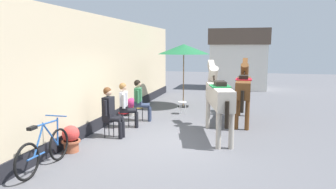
{
  "coord_description": "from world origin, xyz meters",
  "views": [
    {
      "loc": [
        1.84,
        -7.59,
        2.46
      ],
      "look_at": [
        -0.4,
        1.2,
        1.05
      ],
      "focal_mm": 32.71,
      "sensor_mm": 36.0,
      "label": 1
    }
  ],
  "objects": [
    {
      "name": "pub_facade_wall",
      "position": [
        -2.55,
        1.5,
        1.54
      ],
      "size": [
        0.34,
        14.0,
        3.4
      ],
      "color": "#CCB793",
      "rests_on": "ground_plane"
    },
    {
      "name": "seated_visitor_middle",
      "position": [
        -1.68,
        1.01,
        0.78
      ],
      "size": [
        0.61,
        0.48,
        1.39
      ],
      "color": "red",
      "rests_on": "ground_plane"
    },
    {
      "name": "flower_planter_farthest",
      "position": [
        -2.14,
        2.66,
        0.33
      ],
      "size": [
        0.43,
        0.43,
        0.64
      ],
      "color": "beige",
      "rests_on": "ground_plane"
    },
    {
      "name": "distant_cottage",
      "position": [
        1.4,
        11.19,
        1.8
      ],
      "size": [
        3.4,
        2.6,
        3.5
      ],
      "color": "silver",
      "rests_on": "ground_plane"
    },
    {
      "name": "spare_stool_white",
      "position": [
        -0.4,
        3.33,
        0.4
      ],
      "size": [
        0.32,
        0.32,
        0.46
      ],
      "color": "white",
      "rests_on": "ground_plane"
    },
    {
      "name": "cafe_parasol",
      "position": [
        -0.63,
        4.66,
        2.36
      ],
      "size": [
        2.1,
        2.1,
        2.58
      ],
      "color": "black",
      "rests_on": "ground_plane"
    },
    {
      "name": "saddled_horse_near",
      "position": [
        1.13,
        0.77,
        1.16
      ],
      "size": [
        1.03,
        2.93,
        2.06
      ],
      "color": "#B2A899",
      "rests_on": "ground_plane"
    },
    {
      "name": "seated_visitor_near",
      "position": [
        -1.69,
        -0.07,
        0.78
      ],
      "size": [
        0.61,
        0.49,
        1.39
      ],
      "color": "black",
      "rests_on": "ground_plane"
    },
    {
      "name": "saddled_horse_far",
      "position": [
        1.79,
        2.71,
        1.16
      ],
      "size": [
        0.51,
        3.0,
        2.06
      ],
      "color": "brown",
      "rests_on": "ground_plane"
    },
    {
      "name": "flower_planter_nearest",
      "position": [
        -2.1,
        -1.41,
        0.33
      ],
      "size": [
        0.43,
        0.43,
        0.64
      ],
      "color": "#A85638",
      "rests_on": "ground_plane"
    },
    {
      "name": "seated_visitor_far",
      "position": [
        -1.55,
        1.92,
        0.78
      ],
      "size": [
        0.61,
        0.48,
        1.39
      ],
      "color": "gold",
      "rests_on": "ground_plane"
    },
    {
      "name": "ground_plane",
      "position": [
        0.0,
        3.0,
        0.0
      ],
      "size": [
        40.0,
        40.0,
        0.0
      ],
      "primitive_type": "plane",
      "color": "#56565B"
    },
    {
      "name": "leaning_bicycle",
      "position": [
        -2.04,
        -2.47,
        0.4
      ],
      "size": [
        0.5,
        1.76,
        1.02
      ],
      "color": "black",
      "rests_on": "ground_plane"
    }
  ]
}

